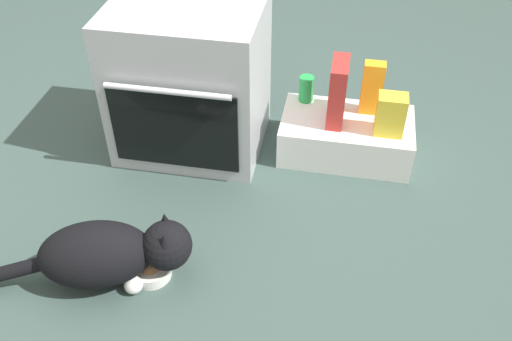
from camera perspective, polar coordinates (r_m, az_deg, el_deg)
The scene contains 9 objects.
ground at distance 2.29m, azimuth -7.52°, elevation -4.50°, with size 8.00×8.00×0.00m, color #384C47.
oven at distance 2.47m, azimuth -6.72°, elevation 9.09°, with size 0.63×0.56×0.66m.
pantry_cabinet at distance 2.55m, azimuth 9.06°, elevation 3.44°, with size 0.57×0.34×0.18m, color white.
food_bowl at distance 2.08m, azimuth -10.58°, elevation -9.85°, with size 0.14×0.14×0.08m.
cat at distance 2.02m, azimuth -14.68°, elevation -8.09°, with size 0.80×0.34×0.26m.
soda_can at distance 2.57m, azimuth 5.11°, elevation 8.23°, with size 0.07×0.07×0.12m, color green.
snack_bag at distance 2.41m, azimuth 13.45°, elevation 5.51°, with size 0.12×0.09×0.18m, color yellow.
cereal_box at distance 2.42m, azimuth 8.26°, elevation 7.84°, with size 0.07×0.18×0.28m, color #B72D28.
juice_carton at distance 2.51m, azimuth 11.65°, elevation 8.17°, with size 0.09×0.06×0.24m, color orange.
Camera 1 is at (0.59, -1.52, 1.60)m, focal length 39.57 mm.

